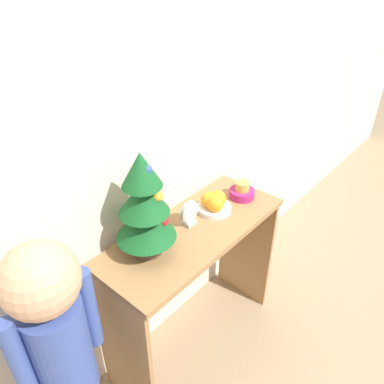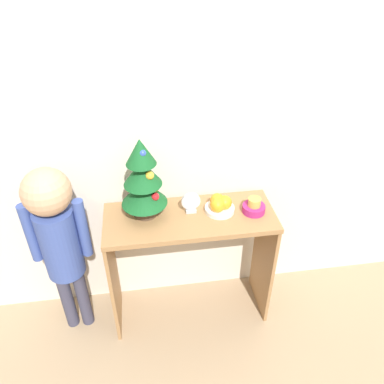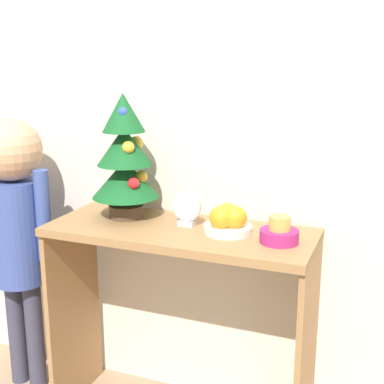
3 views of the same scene
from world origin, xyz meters
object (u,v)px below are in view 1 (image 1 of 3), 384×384
(mini_tree, at_px, (144,206))
(child_figure, at_px, (57,336))
(fruit_bowl, at_px, (214,203))
(singing_bowl, at_px, (242,192))
(desk_clock, at_px, (190,213))

(mini_tree, relative_size, child_figure, 0.40)
(mini_tree, bearing_deg, fruit_bowl, -4.39)
(fruit_bowl, distance_m, child_figure, 0.90)
(fruit_bowl, bearing_deg, child_figure, -178.52)
(singing_bowl, height_order, desk_clock, desk_clock)
(child_figure, bearing_deg, mini_tree, 6.52)
(singing_bowl, distance_m, child_figure, 1.09)
(mini_tree, height_order, child_figure, mini_tree)
(desk_clock, bearing_deg, fruit_bowl, -5.98)
(singing_bowl, bearing_deg, fruit_bowl, 169.45)
(mini_tree, xyz_separation_m, fruit_bowl, (0.42, -0.03, -0.19))
(fruit_bowl, bearing_deg, desk_clock, 174.02)
(mini_tree, bearing_deg, singing_bowl, -6.33)
(singing_bowl, height_order, child_figure, child_figure)
(mini_tree, distance_m, singing_bowl, 0.64)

